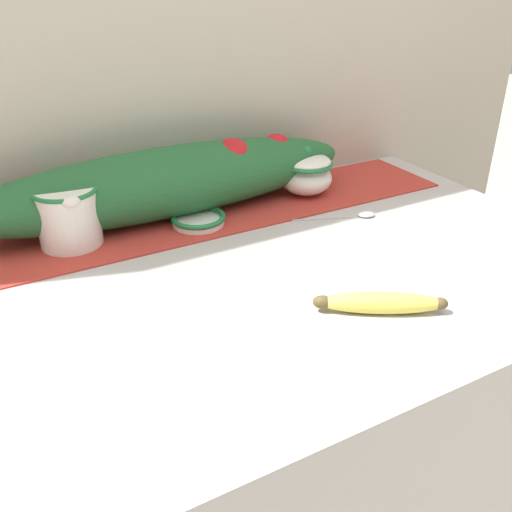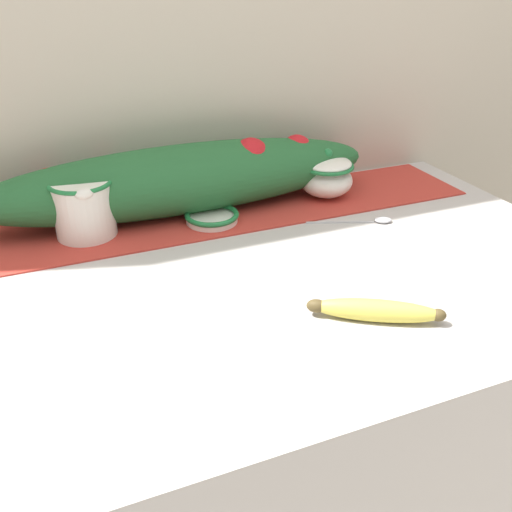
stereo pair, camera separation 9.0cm
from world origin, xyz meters
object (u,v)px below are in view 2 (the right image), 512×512
object	(u,v)px
cream_pitcher	(83,206)
sugar_bowl	(326,176)
spoon	(376,220)
banana	(375,310)
small_dish	(212,217)

from	to	relation	value
cream_pitcher	sugar_bowl	world-z (taller)	cream_pitcher
cream_pitcher	spoon	distance (m)	0.56
cream_pitcher	banana	bearing A→B (deg)	-52.21
small_dish	spoon	xyz separation A→B (m)	(0.30, -0.12, -0.01)
cream_pitcher	sugar_bowl	bearing A→B (deg)	-0.12
sugar_bowl	banana	size ratio (longest dim) A/B	0.64
small_dish	spoon	distance (m)	0.32
small_dish	spoon	world-z (taller)	small_dish
cream_pitcher	banana	xyz separation A→B (m)	(0.35, -0.45, -0.04)
small_dish	cream_pitcher	bearing A→B (deg)	171.24
sugar_bowl	spoon	world-z (taller)	sugar_bowl
cream_pitcher	small_dish	xyz separation A→B (m)	(0.24, -0.04, -0.05)
small_dish	spoon	size ratio (longest dim) A/B	0.65
sugar_bowl	small_dish	xyz separation A→B (m)	(-0.27, -0.04, -0.04)
sugar_bowl	banana	distance (m)	0.47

